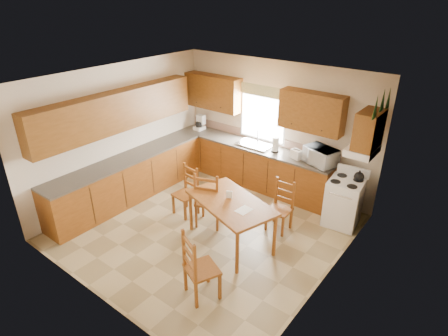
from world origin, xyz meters
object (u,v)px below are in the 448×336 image
Objects in this scene: stove at (343,203)px; chair_near_right at (202,265)px; chair_far_left at (185,192)px; chair_near_left at (210,198)px; dining_table at (231,222)px; microwave at (320,156)px; chair_far_right at (280,207)px.

stove is 0.83× the size of chair_near_right.
chair_near_left is at bearing 8.39° from chair_far_left.
dining_table is (-1.28, -1.72, -0.03)m from stove.
chair_far_right is (-0.16, -1.18, -0.62)m from microwave.
chair_far_right is at bearing 27.20° from chair_far_left.
chair_far_left is (-0.59, -0.02, -0.07)m from chair_near_left.
chair_near_left reaches higher than dining_table.
chair_near_left is at bearing -29.36° from chair_near_right.
chair_far_right is at bearing -66.55° from chair_near_right.
dining_table is at bearing 139.69° from chair_near_left.
chair_far_right is (0.04, 2.06, -0.05)m from chair_near_right.
chair_near_left reaches higher than stove.
dining_table is at bearing -46.50° from chair_near_right.
microwave is 2.66m from chair_far_left.
chair_near_right is (-0.86, -2.95, 0.09)m from stove.
stove is 1.56× the size of microwave.
chair_far_right reaches higher than stove.
microwave is 2.21m from dining_table.
chair_near_right is at bearing -34.51° from chair_far_left.
chair_near_right is 1.12× the size of chair_far_right.
chair_near_right is at bearing 104.63° from chair_near_left.
dining_table is (-0.62, -2.01, -0.68)m from microwave.
chair_near_right is at bearing -112.16° from stove.
chair_far_left reaches higher than chair_far_right.
dining_table is 1.61× the size of chair_far_right.
stove is at bearing -81.80° from chair_near_right.
stove is at bearing 71.06° from dining_table.
chair_near_left is at bearing 178.97° from dining_table.
dining_table is 1.57× the size of chair_far_left.
chair_far_right reaches higher than dining_table.
dining_table is at bearing -2.68° from chair_far_left.
chair_near_right is at bearing -76.12° from microwave.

